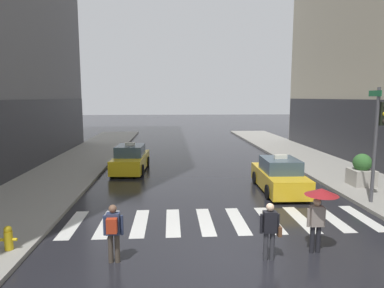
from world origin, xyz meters
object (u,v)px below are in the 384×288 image
Objects in this scene: pedestrian_with_umbrella at (320,203)px; pedestrian_with_backpack at (113,229)px; planter_near_corner at (362,171)px; traffic_light_pole at (379,129)px; taxi_second at (131,159)px; pedestrian_with_handbag at (270,228)px; taxi_lead at (279,176)px; fire_hydrant at (8,238)px.

pedestrian_with_umbrella reaches higher than pedestrian_with_backpack.
pedestrian_with_umbrella is 1.21× the size of planter_near_corner.
traffic_light_pole is 3.00× the size of planter_near_corner.
pedestrian_with_backpack is (0.90, -11.91, 0.25)m from taxi_second.
pedestrian_with_backpack is at bearing -177.33° from pedestrian_with_umbrella.
pedestrian_with_backpack and pedestrian_with_handbag have the same top height.
pedestrian_with_handbag is 1.03× the size of planter_near_corner.
taxi_lead is 9.25m from taxi_second.
taxi_second is 11.43m from fire_hydrant.
pedestrian_with_backpack is at bearing -134.96° from taxi_lead.
fire_hydrant is (-7.46, 0.80, -0.43)m from pedestrian_with_handbag.
pedestrian_with_handbag is (-5.81, -4.52, -2.32)m from traffic_light_pole.
traffic_light_pole is 4.81m from taxi_lead.
traffic_light_pole is at bearing 44.25° from pedestrian_with_umbrella.
pedestrian_with_umbrella is at bearing -2.69° from fire_hydrant.
taxi_lead is at bearing -33.06° from taxi_second.
pedestrian_with_umbrella is 1.18× the size of pedestrian_with_handbag.
pedestrian_with_umbrella is (6.79, -11.64, 0.79)m from taxi_second.
taxi_second is (-11.04, 7.49, -2.53)m from traffic_light_pole.
fire_hydrant is at bearing 173.85° from pedestrian_with_handbag.
taxi_second is at bearing 94.33° from pedestrian_with_backpack.
pedestrian_with_backpack is 1.00× the size of pedestrian_with_handbag.
traffic_light_pole is at bearing 15.66° from fire_hydrant.
planter_near_corner is at bearing 69.51° from traffic_light_pole.
pedestrian_with_handbag is 9.95m from planter_near_corner.
traffic_light_pole is 3.76m from planter_near_corner.
pedestrian_with_handbag is 7.51m from fire_hydrant.
taxi_second reaches higher than pedestrian_with_handbag.
planter_near_corner is (14.28, 6.44, 0.37)m from fire_hydrant.
pedestrian_with_handbag is at bearing -166.31° from pedestrian_with_umbrella.
pedestrian_with_handbag is (4.33, -0.10, -0.04)m from pedestrian_with_backpack.
taxi_lead is 11.73m from fire_hydrant.
planter_near_corner is (6.83, 7.24, -0.06)m from pedestrian_with_handbag.
pedestrian_with_handbag is at bearing -142.11° from traffic_light_pole.
planter_near_corner is at bearing 3.64° from taxi_lead.
fire_hydrant is at bearing -148.30° from taxi_lead.
taxi_second is 6.42× the size of fire_hydrant.
traffic_light_pole reaches higher than taxi_lead.
fire_hydrant is (-9.98, -6.16, -0.22)m from taxi_lead.
fire_hydrant is at bearing 177.31° from pedestrian_with_umbrella.
taxi_second is 2.89× the size of planter_near_corner.
taxi_second is 2.80× the size of pedestrian_with_backpack.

